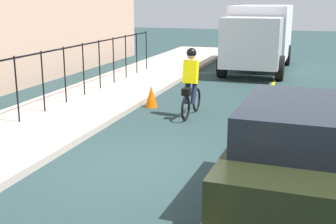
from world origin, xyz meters
The scene contains 7 objects.
ground_plane centered at (0.00, 0.00, 0.00)m, with size 80.00×80.00×0.00m, color #243939.
lane_line_centre centered at (0.00, -1.60, 0.00)m, with size 36.00×0.12×0.01m, color yellow.
iron_fence centered at (1.00, 3.80, 1.25)m, with size 18.84×0.04×1.60m.
cyclist_lead centered at (3.85, 0.11, 0.91)m, with size 1.71×0.37×1.83m.
patrol_sedan centered at (-0.53, -2.73, 0.82)m, with size 4.46×2.05×1.58m.
box_truck_background centered at (12.70, -0.64, 1.55)m, with size 6.72×2.57×2.78m.
traffic_cone_near centered at (4.54, 1.47, 0.31)m, with size 0.36×0.36×0.63m, color #E55604.
Camera 1 is at (-7.25, -2.81, 3.03)m, focal length 47.48 mm.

